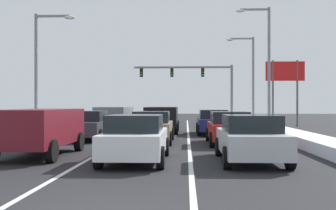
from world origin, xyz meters
TOP-DOWN VIEW (x-y plane):
  - ground_plane at (0.00, 15.74)m, footprint 120.00×120.00m
  - lane_stripe_between_right_lane_and_center_lane at (1.70, 19.67)m, footprint 0.14×43.28m
  - lane_stripe_between_center_lane_and_left_lane at (-1.70, 19.67)m, footprint 0.14×43.28m
  - snow_bank_right_shoulder at (7.00, 19.67)m, footprint 1.51×43.28m
  - snow_bank_left_shoulder at (-7.00, 19.67)m, footprint 1.34×43.28m
  - sedan_silver_right_lane_nearest at (3.61, 6.56)m, footprint 2.00×4.50m
  - sedan_red_right_lane_second at (3.56, 12.56)m, footprint 2.00×4.50m
  - sedan_navy_right_lane_third at (3.22, 18.87)m, footprint 2.00×4.50m
  - sedan_white_center_lane_nearest at (-0.05, 6.45)m, footprint 2.00×4.50m
  - sedan_tan_center_lane_second at (-0.07, 13.15)m, footprint 2.00×4.50m
  - suv_black_center_lane_third at (-0.00, 20.21)m, footprint 2.16×4.90m
  - suv_maroon_left_lane_nearest at (-3.63, 7.79)m, footprint 2.16×4.90m
  - sedan_charcoal_left_lane_second at (-3.51, 14.65)m, footprint 2.00×4.50m
  - suv_gray_left_lane_third at (-3.29, 21.30)m, footprint 2.16×4.90m
  - traffic_light_gantry at (2.77, 39.33)m, footprint 10.94×0.47m
  - street_lamp_right_near at (7.63, 25.57)m, footprint 2.66×0.36m
  - street_lamp_right_mid at (7.64, 33.44)m, footprint 2.66×0.36m
  - street_lamp_left_mid at (-7.73, 19.66)m, footprint 2.66×0.36m
  - roadside_sign_right at (9.76, 28.08)m, footprint 3.20×0.16m

SIDE VIEW (x-z plane):
  - ground_plane at x=0.00m, z-range 0.00..0.00m
  - lane_stripe_between_right_lane_and_center_lane at x=1.70m, z-range 0.00..0.01m
  - lane_stripe_between_center_lane_and_left_lane at x=-1.70m, z-range 0.00..0.01m
  - snow_bank_right_shoulder at x=7.00m, z-range 0.00..0.46m
  - snow_bank_left_shoulder at x=-7.00m, z-range 0.00..0.75m
  - sedan_silver_right_lane_nearest at x=3.61m, z-range 0.01..1.52m
  - sedan_red_right_lane_second at x=3.56m, z-range 0.01..1.52m
  - sedan_navy_right_lane_third at x=3.22m, z-range 0.01..1.52m
  - sedan_white_center_lane_nearest at x=-0.05m, z-range 0.01..1.52m
  - sedan_tan_center_lane_second at x=-0.07m, z-range 0.01..1.52m
  - sedan_charcoal_left_lane_second at x=-3.51m, z-range 0.01..1.52m
  - suv_black_center_lane_third at x=0.00m, z-range 0.18..1.85m
  - suv_maroon_left_lane_nearest at x=-3.63m, z-range 0.18..1.85m
  - suv_gray_left_lane_third at x=-3.29m, z-range 0.18..1.85m
  - roadside_sign_right at x=9.76m, z-range 1.27..6.77m
  - street_lamp_left_mid at x=-7.73m, z-range 0.79..8.48m
  - traffic_light_gantry at x=2.77m, z-range 1.64..7.84m
  - street_lamp_right_mid at x=7.64m, z-range 0.81..9.12m
  - street_lamp_right_near at x=7.63m, z-range 0.83..10.15m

